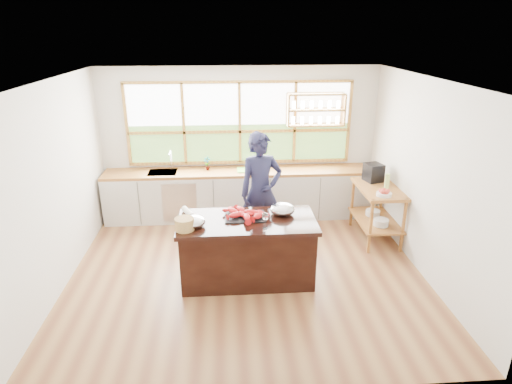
{
  "coord_description": "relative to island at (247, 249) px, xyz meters",
  "views": [
    {
      "loc": [
        -0.25,
        -5.4,
        3.31
      ],
      "look_at": [
        0.15,
        0.15,
        1.16
      ],
      "focal_mm": 30.0,
      "sensor_mm": 36.0,
      "label": 1
    }
  ],
  "objects": [
    {
      "name": "wicker_basket",
      "position": [
        -0.81,
        -0.24,
        0.53
      ],
      "size": [
        0.25,
        0.25,
        0.16
      ],
      "primitive_type": "cylinder",
      "color": "tan",
      "rests_on": "island"
    },
    {
      "name": "espresso_machine",
      "position": [
        2.19,
        1.42,
        0.59
      ],
      "size": [
        0.32,
        0.34,
        0.3
      ],
      "primitive_type": "cube",
      "rotation": [
        0.0,
        0.0,
        0.27
      ],
      "color": "black",
      "rests_on": "right_shelf_unit"
    },
    {
      "name": "right_shelf_unit",
      "position": [
        2.19,
        1.09,
        0.15
      ],
      "size": [
        0.62,
        1.1,
        0.9
      ],
      "color": "olive",
      "rests_on": "ground_plane"
    },
    {
      "name": "wine_glass",
      "position": [
        0.22,
        -0.27,
        0.61
      ],
      "size": [
        0.08,
        0.08,
        0.22
      ],
      "color": "white",
      "rests_on": "island"
    },
    {
      "name": "cook",
      "position": [
        0.26,
        0.94,
        0.48
      ],
      "size": [
        0.78,
        0.61,
        1.87
      ],
      "primitive_type": "imported",
      "rotation": [
        0.0,
        0.0,
        0.26
      ],
      "color": "#1A1B37",
      "rests_on": "ground_plane"
    },
    {
      "name": "mixing_bowl_left",
      "position": [
        -0.7,
        -0.14,
        0.51
      ],
      "size": [
        0.31,
        0.31,
        0.15
      ],
      "primitive_type": "ellipsoid",
      "color": "#AEB0B5",
      "rests_on": "island"
    },
    {
      "name": "slate_board",
      "position": [
        -0.02,
        0.09,
        0.45
      ],
      "size": [
        0.55,
        0.4,
        0.02
      ],
      "primitive_type": "cube",
      "rotation": [
        0.0,
        0.0,
        0.0
      ],
      "color": "black",
      "rests_on": "island"
    },
    {
      "name": "back_counter",
      "position": [
        -0.02,
        2.14,
        0.0
      ],
      "size": [
        4.9,
        0.63,
        0.9
      ],
      "color": "beige",
      "rests_on": "ground_plane"
    },
    {
      "name": "ground_plane",
      "position": [
        0.0,
        0.2,
        -0.45
      ],
      "size": [
        5.0,
        5.0,
        0.0
      ],
      "primitive_type": "plane",
      "color": "olive"
    },
    {
      "name": "parchment_roll",
      "position": [
        -0.8,
        0.23,
        0.49
      ],
      "size": [
        0.2,
        0.31,
        0.08
      ],
      "primitive_type": "cylinder",
      "rotation": [
        1.57,
        0.0,
        0.45
      ],
      "color": "white",
      "rests_on": "island"
    },
    {
      "name": "potted_plant",
      "position": [
        -0.6,
        2.2,
        0.57
      ],
      "size": [
        0.15,
        0.12,
        0.25
      ],
      "primitive_type": "imported",
      "rotation": [
        0.0,
        0.0,
        -0.3
      ],
      "color": "slate",
      "rests_on": "back_counter"
    },
    {
      "name": "cutting_board",
      "position": [
        0.13,
        2.14,
        0.45
      ],
      "size": [
        0.41,
        0.31,
        0.01
      ],
      "primitive_type": "cube",
      "rotation": [
        0.0,
        0.0,
        0.02
      ],
      "color": "#5FAF36",
      "rests_on": "back_counter"
    },
    {
      "name": "fruit_bowl",
      "position": [
        2.14,
        0.74,
        0.49
      ],
      "size": [
        0.23,
        0.23,
        0.11
      ],
      "color": "silver",
      "rests_on": "right_shelf_unit"
    },
    {
      "name": "mixing_bowl_right",
      "position": [
        0.5,
        0.16,
        0.52
      ],
      "size": [
        0.34,
        0.34,
        0.16
      ],
      "primitive_type": "ellipsoid",
      "color": "#AEB0B5",
      "rests_on": "island"
    },
    {
      "name": "room_shell",
      "position": [
        0.02,
        0.71,
        1.3
      ],
      "size": [
        5.02,
        4.52,
        2.71
      ],
      "color": "beige",
      "rests_on": "ground_plane"
    },
    {
      "name": "lobster_pile",
      "position": [
        -0.03,
        0.08,
        0.5
      ],
      "size": [
        0.55,
        0.48,
        0.08
      ],
      "color": "red",
      "rests_on": "slate_board"
    },
    {
      "name": "wine_bottle",
      "position": [
        2.24,
        0.92,
        0.59
      ],
      "size": [
        0.08,
        0.08,
        0.29
      ],
      "primitive_type": "cylinder",
      "rotation": [
        0.0,
        0.0,
        0.09
      ],
      "color": "#A0C25C",
      "rests_on": "right_shelf_unit"
    },
    {
      "name": "island",
      "position": [
        0.0,
        0.0,
        0.0
      ],
      "size": [
        1.85,
        0.9,
        0.9
      ],
      "color": "black",
      "rests_on": "ground_plane"
    }
  ]
}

